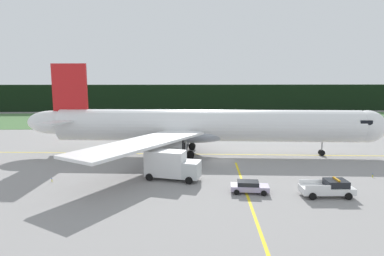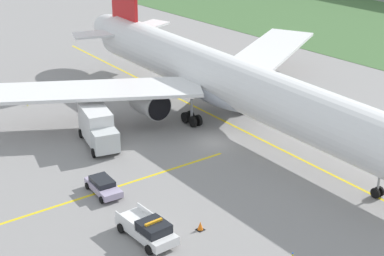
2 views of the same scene
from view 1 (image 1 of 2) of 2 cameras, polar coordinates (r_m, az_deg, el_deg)
ground at (r=50.11m, az=4.66°, el=-5.66°), size 320.00×320.00×0.00m
grass_verge at (r=100.56m, az=1.01°, el=1.56°), size 320.00×37.86×0.04m
distant_tree_line at (r=128.60m, az=0.23°, el=5.32°), size 288.00×7.47×10.01m
taxiway_centerline_main at (r=54.08m, az=2.77°, el=-4.57°), size 77.28×7.02×0.01m
taxiway_centerline_spur at (r=30.74m, az=10.96°, el=-15.16°), size 3.68×38.94×0.01m
airliner at (r=53.21m, az=1.94°, el=0.30°), size 58.12×45.17×14.73m
ops_pickup_truck at (r=37.89m, az=22.69°, el=-9.60°), size 5.49×2.55×1.94m
catering_truck at (r=40.44m, az=-3.73°, el=-6.38°), size 7.10×4.38×3.73m
staff_car at (r=36.67m, az=9.92°, el=-9.99°), size 4.29×2.41×1.30m
apron_cone at (r=41.98m, az=22.36°, el=-8.62°), size 0.57×0.57×0.72m
taxiway_edge_light_east at (r=47.38m, az=28.92°, el=-7.24°), size 0.12×0.12×0.48m
taxiway_edge_light_west at (r=43.33m, az=-23.19°, el=-8.29°), size 0.12×0.12×0.44m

